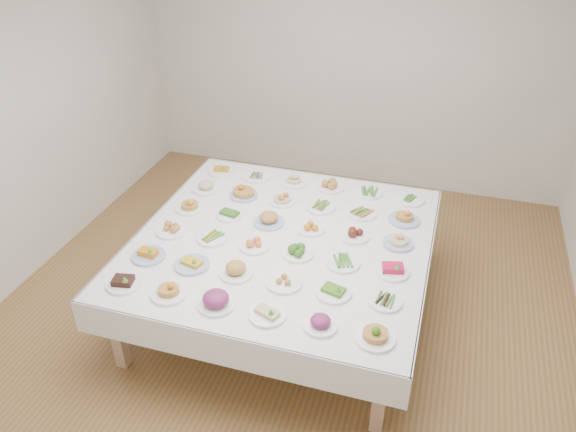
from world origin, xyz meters
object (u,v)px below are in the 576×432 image
(dish_0, at_px, (123,280))
(dish_35, at_px, (410,199))
(dish_18, at_px, (189,203))
(display_table, at_px, (283,245))

(dish_0, distance_m, dish_35, 2.62)
(dish_0, bearing_deg, dish_18, 90.05)
(dish_35, bearing_deg, dish_0, -135.15)
(dish_0, height_order, dish_35, dish_0)
(display_table, relative_size, dish_35, 9.15)
(dish_0, relative_size, dish_35, 0.94)
(dish_0, bearing_deg, dish_35, 44.85)
(display_table, relative_size, dish_0, 9.70)
(display_table, bearing_deg, dish_0, -135.25)
(display_table, height_order, dish_0, dish_0)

